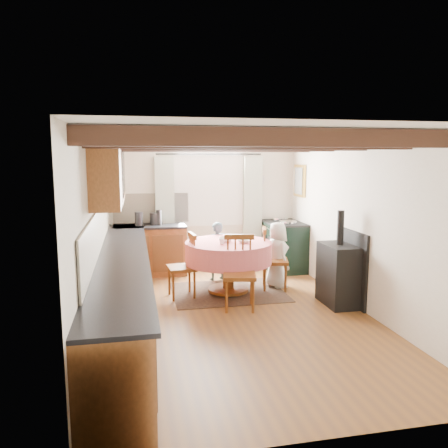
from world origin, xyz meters
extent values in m
cube|color=brown|center=(0.00, 0.00, 0.00)|extent=(3.60, 5.50, 0.00)
cube|color=white|center=(0.00, 0.00, 2.40)|extent=(3.60, 5.50, 0.00)
cube|color=silver|center=(0.00, 2.75, 1.20)|extent=(3.60, 0.00, 2.40)
cube|color=silver|center=(0.00, -2.75, 1.20)|extent=(3.60, 0.00, 2.40)
cube|color=silver|center=(-1.80, 0.00, 1.20)|extent=(0.00, 5.50, 2.40)
cube|color=silver|center=(1.80, 0.00, 1.20)|extent=(0.00, 5.50, 2.40)
cube|color=#321E15|center=(0.00, -2.00, 2.31)|extent=(3.60, 0.16, 0.16)
cube|color=#321E15|center=(0.00, -1.00, 2.31)|extent=(3.60, 0.16, 0.16)
cube|color=#321E15|center=(0.00, 0.00, 2.31)|extent=(3.60, 0.16, 0.16)
cube|color=#321E15|center=(0.00, 1.00, 2.31)|extent=(3.60, 0.16, 0.16)
cube|color=#321E15|center=(0.00, 2.00, 2.31)|extent=(3.60, 0.16, 0.16)
cube|color=beige|center=(-1.78, 0.30, 1.20)|extent=(0.02, 4.50, 0.55)
cube|color=beige|center=(-1.00, 2.73, 1.20)|extent=(1.40, 0.02, 0.55)
cube|color=#955428|center=(-1.50, 0.00, 0.44)|extent=(0.60, 5.30, 0.88)
cube|color=#955428|center=(-1.05, 2.45, 0.44)|extent=(1.30, 0.60, 0.88)
cube|color=black|center=(-1.48, 0.00, 0.90)|extent=(0.64, 5.30, 0.04)
cube|color=black|center=(-1.05, 2.43, 0.90)|extent=(1.30, 0.64, 0.04)
cube|color=#955428|center=(-1.63, 1.20, 1.95)|extent=(0.34, 1.80, 0.90)
cube|color=#955428|center=(-1.63, -0.30, 1.90)|extent=(0.34, 0.90, 0.70)
cube|color=white|center=(0.10, 2.73, 1.60)|extent=(1.34, 0.03, 1.54)
cube|color=white|center=(0.10, 2.74, 1.60)|extent=(1.20, 0.01, 1.40)
cube|color=#A6C19A|center=(-0.75, 2.65, 1.10)|extent=(0.35, 0.10, 2.10)
cube|color=#A6C19A|center=(0.95, 2.65, 1.10)|extent=(0.35, 0.10, 2.10)
cylinder|color=black|center=(0.10, 2.65, 2.20)|extent=(2.00, 0.03, 0.03)
cube|color=gold|center=(1.77, 2.30, 1.70)|extent=(0.04, 0.50, 0.60)
cylinder|color=silver|center=(1.05, 2.72, 1.70)|extent=(0.30, 0.02, 0.30)
cube|color=brown|center=(0.12, 1.05, 0.01)|extent=(1.76, 1.37, 0.01)
imported|color=#364F5A|center=(0.08, 1.83, 0.52)|extent=(0.43, 0.35, 1.03)
imported|color=beige|center=(0.98, 1.20, 0.55)|extent=(0.43, 0.58, 1.09)
imported|color=silver|center=(0.34, 0.94, 0.85)|extent=(0.21, 0.21, 0.05)
imported|color=silver|center=(0.09, 1.09, 0.86)|extent=(0.22, 0.22, 0.07)
imported|color=silver|center=(-0.01, 0.89, 0.87)|extent=(0.13, 0.13, 0.09)
cylinder|color=#262628|center=(-1.24, 2.37, 1.05)|extent=(0.15, 0.15, 0.25)
cylinder|color=#262628|center=(-0.95, 2.48, 1.03)|extent=(0.19, 0.19, 0.22)
cylinder|color=#262628|center=(-0.88, 2.42, 1.06)|extent=(0.10, 0.10, 0.27)
camera|label=1|loc=(-1.32, -5.64, 2.15)|focal=35.55mm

